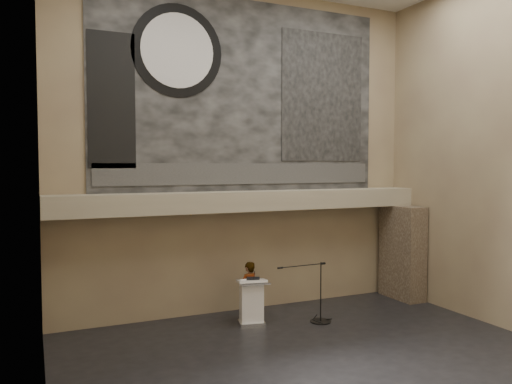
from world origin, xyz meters
name	(u,v)px	position (x,y,z in m)	size (l,w,h in m)	color
floor	(322,362)	(0.00, 0.00, 0.00)	(10.00, 10.00, 0.00)	black
wall_back	(244,151)	(0.00, 4.00, 4.25)	(10.00, 0.02, 8.50)	#78624C
wall_front	(503,133)	(0.00, -4.00, 4.25)	(10.00, 0.02, 8.50)	#78624C
wall_left	(41,140)	(-5.00, 0.00, 4.25)	(0.02, 8.00, 8.50)	#78624C
wall_right	(507,149)	(5.00, 0.00, 4.25)	(0.02, 8.00, 8.50)	#78624C
soffit	(250,201)	(0.00, 3.60, 2.95)	(10.00, 0.80, 0.50)	gray
sprinkler_left	(191,214)	(-1.60, 3.55, 2.67)	(0.04, 0.04, 0.06)	#B2893D
sprinkler_right	(314,209)	(1.90, 3.55, 2.67)	(0.04, 0.04, 0.06)	#B2893D
banner	(244,96)	(0.00, 3.97, 5.70)	(8.00, 0.05, 5.00)	black
banner_text_strip	(245,174)	(0.00, 3.93, 3.65)	(7.76, 0.02, 0.55)	#313131
banner_clock_rim	(177,51)	(-1.80, 3.93, 6.70)	(2.30, 2.30, 0.02)	black
banner_clock_face	(178,51)	(-1.80, 3.91, 6.70)	(1.84, 1.84, 0.02)	silver
banner_building_print	(323,97)	(2.40, 3.93, 5.80)	(2.60, 0.02, 3.60)	black
banner_brick_print	(112,100)	(-3.40, 3.93, 5.40)	(1.10, 0.02, 3.20)	black
stone_pier	(402,252)	(4.65, 3.15, 1.35)	(0.60, 1.40, 2.70)	#44372A
lectern	(251,302)	(-0.34, 2.71, 0.55)	(0.77, 0.62, 1.13)	silver
binder	(253,278)	(-0.28, 2.74, 1.12)	(0.31, 0.25, 0.04)	black
papers	(247,280)	(-0.48, 2.68, 1.10)	(0.22, 0.30, 0.01)	white
speaker_person	(249,291)	(-0.25, 3.07, 0.73)	(0.54, 0.35, 1.47)	white
mic_stand	(319,313)	(1.26, 2.19, 0.22)	(1.47, 0.52, 1.49)	black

